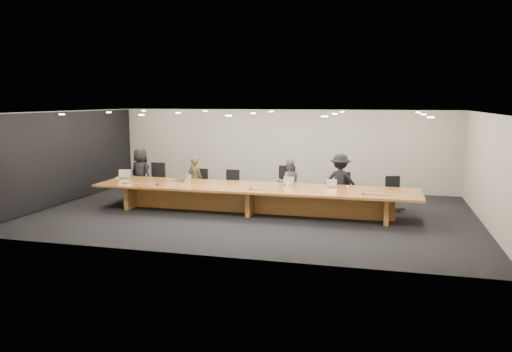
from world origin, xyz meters
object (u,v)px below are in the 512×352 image
Objects in this scene: chair_mid_right at (285,185)px; mic_left at (157,184)px; chair_right at (343,190)px; conference_table at (253,195)px; chair_mid_left at (232,186)px; mic_center at (251,189)px; chair_far_left at (155,180)px; paper_cup_near at (288,185)px; chair_far_right at (394,193)px; laptop_a at (124,174)px; paper_cup_far at (348,187)px; person_b at (195,179)px; laptop_e at (331,184)px; amber_mug at (183,181)px; laptop_b at (179,176)px; av_box at (126,183)px; person_a at (141,173)px; person_d at (340,181)px; mic_right at (363,194)px; chair_left at (199,184)px; laptop_d at (286,181)px; person_c at (289,182)px; water_bottle at (189,180)px.

chair_mid_right is 8.97× the size of mic_left.
conference_table is at bearing -163.17° from chair_right.
chair_mid_left reaches higher than mic_center.
chair_far_left is 1.14× the size of chair_mid_left.
chair_far_right is at bearing 21.61° from paper_cup_near.
laptop_a is 4.44× the size of paper_cup_far.
person_b is 4.80× the size of laptop_e.
amber_mug is 0.80m from mic_left.
paper_cup_near is (3.32, -0.17, -0.09)m from laptop_b.
chair_mid_right is 2.15m from paper_cup_far.
person_b is 2.20m from av_box.
person_a reaches higher than mic_left.
paper_cup_near reaches higher than paper_cup_far.
laptop_b is 4.49m from laptop_e.
person_b is 4.47m from person_d.
chair_mid_left reaches higher than amber_mug.
chair_right is 9.67× the size of mic_right.
chair_mid_right is at bearing 25.45° from av_box.
person_a is at bearing -169.08° from chair_left.
mic_left is (-2.73, -0.39, 0.25)m from conference_table.
laptop_a is at bearing -157.59° from laptop_d.
chair_far_left is 1.15m from laptop_a.
laptop_b is (1.22, -0.90, 0.31)m from chair_far_left.
mic_left is at bearing 179.02° from mic_center.
chair_mid_left is at bearing 122.01° from mic_center.
person_c is 0.87× the size of person_d.
person_b is at bearing -0.18° from chair_far_left.
mic_right is (5.18, -0.58, -0.04)m from amber_mug.
mic_left is (-0.35, -0.75, -0.12)m from laptop_b.
chair_far_left reaches higher than av_box.
laptop_d is at bearing 179.61° from person_b.
chair_far_left reaches higher than chair_mid_left.
chair_far_right is 4.16m from mic_center.
chair_mid_left is 12.35× the size of paper_cup_far.
chair_right reaches higher than mic_right.
laptop_d is (1.90, -0.96, 0.38)m from chair_mid_left.
mic_right is (0.73, -1.59, -0.03)m from person_d.
person_b is 13.68× the size of paper_cup_near.
mic_right is at bearing 4.14° from av_box.
person_d reaches higher than chair_mid_left.
mic_left is (0.86, -1.65, 0.19)m from chair_far_left.
chair_mid_left is 3.75m from paper_cup_far.
person_b is (-5.99, -0.12, 0.20)m from chair_far_right.
laptop_e reaches higher than mic_right.
person_b is at bearing 102.45° from water_bottle.
person_c reaches higher than paper_cup_far.
mic_right is at bearing -175.11° from person_a.
mic_center is (3.64, -1.70, 0.19)m from chair_far_left.
chair_left is at bearing 10.14° from laptop_a.
chair_right is (4.50, -0.06, 0.03)m from chair_left.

